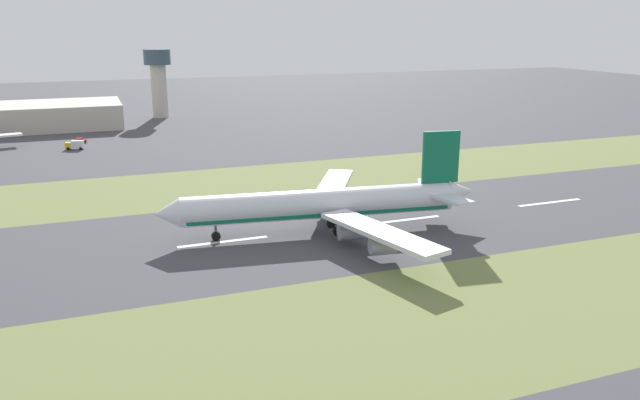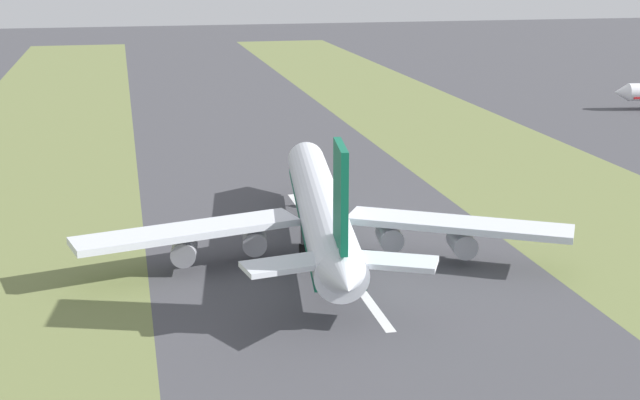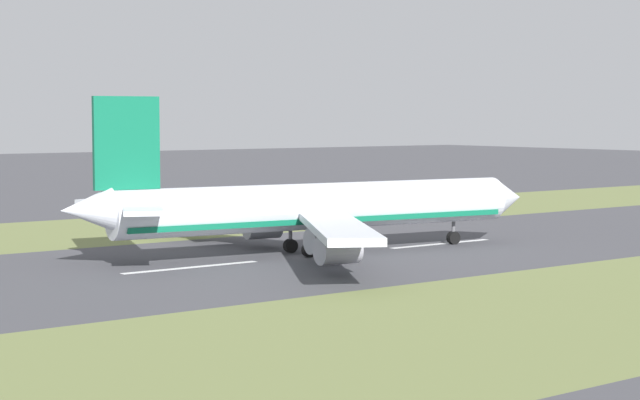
# 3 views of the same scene
# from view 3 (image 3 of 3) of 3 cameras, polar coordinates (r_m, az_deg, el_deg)

# --- Properties ---
(ground_plane) EXTENTS (800.00, 800.00, 0.00)m
(ground_plane) POSITION_cam_3_polar(r_m,az_deg,el_deg) (135.75, -1.16, -3.07)
(ground_plane) COLOR #424247
(grass_median_west) EXTENTS (40.00, 600.00, 0.01)m
(grass_median_west) POSITION_cam_3_polar(r_m,az_deg,el_deg) (174.24, -9.71, -1.47)
(grass_median_west) COLOR olive
(grass_median_west) RESTS_ON ground
(grass_median_east) EXTENTS (40.00, 600.00, 0.01)m
(grass_median_east) POSITION_cam_3_polar(r_m,az_deg,el_deg) (102.71, 13.53, -5.62)
(grass_median_east) COLOR olive
(grass_median_east) RESTS_ON ground
(centreline_dash_mid) EXTENTS (1.20, 18.00, 0.01)m
(centreline_dash_mid) POSITION_cam_3_polar(r_m,az_deg,el_deg) (127.53, -6.88, -3.59)
(centreline_dash_mid) COLOR silver
(centreline_dash_mid) RESTS_ON ground
(centreline_dash_far) EXTENTS (1.20, 18.00, 0.01)m
(centreline_dash_far) POSITION_cam_3_polar(r_m,az_deg,el_deg) (151.06, 6.46, -2.33)
(centreline_dash_far) COLOR silver
(centreline_dash_far) RESTS_ON ground
(airplane_main_jet) EXTENTS (63.56, 67.13, 20.20)m
(airplane_main_jet) POSITION_cam_3_polar(r_m,az_deg,el_deg) (137.98, -0.69, -0.43)
(airplane_main_jet) COLOR silver
(airplane_main_jet) RESTS_ON ground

